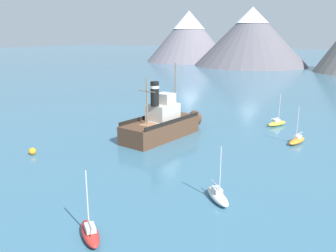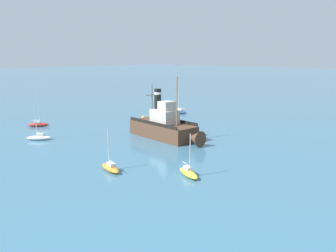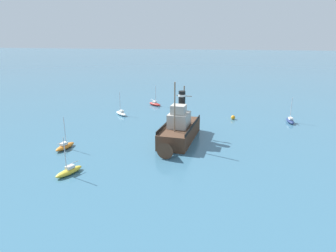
# 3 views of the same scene
# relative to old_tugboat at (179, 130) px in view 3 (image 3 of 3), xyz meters

# --- Properties ---
(ground_plane) EXTENTS (600.00, 600.00, 0.00)m
(ground_plane) POSITION_rel_old_tugboat_xyz_m (0.03, -2.81, -1.83)
(ground_plane) COLOR #38667F
(old_tugboat) EXTENTS (5.63, 14.67, 9.90)m
(old_tugboat) POSITION_rel_old_tugboat_xyz_m (0.00, 0.00, 0.00)
(old_tugboat) COLOR #4C3323
(old_tugboat) RESTS_ON ground
(sailboat_white) EXTENTS (3.52, 3.41, 4.90)m
(sailboat_white) POSITION_rel_old_tugboat_xyz_m (14.34, -13.74, -1.40)
(sailboat_white) COLOR white
(sailboat_white) RESTS_ON ground
(sailboat_red) EXTENTS (3.73, 3.10, 4.90)m
(sailboat_red) POSITION_rel_old_tugboat_xyz_m (9.23, -23.75, -1.40)
(sailboat_red) COLOR #B22823
(sailboat_red) RESTS_ON ground
(sailboat_navy) EXTENTS (1.38, 3.87, 4.90)m
(sailboat_navy) POSITION_rel_old_tugboat_xyz_m (-19.84, -14.10, -1.40)
(sailboat_navy) COLOR navy
(sailboat_navy) RESTS_ON ground
(sailboat_orange) EXTENTS (1.89, 3.95, 4.90)m
(sailboat_orange) POSITION_rel_old_tugboat_xyz_m (16.28, 6.53, -1.40)
(sailboat_orange) COLOR orange
(sailboat_orange) RESTS_ON ground
(sailboat_yellow) EXTENTS (2.55, 3.92, 4.90)m
(sailboat_yellow) POSITION_rel_old_tugboat_xyz_m (11.54, 14.29, -1.40)
(sailboat_yellow) COLOR gold
(sailboat_yellow) RESTS_ON ground
(mooring_buoy) EXTENTS (0.84, 0.84, 0.84)m
(mooring_buoy) POSITION_rel_old_tugboat_xyz_m (-8.98, -14.47, -1.41)
(mooring_buoy) COLOR orange
(mooring_buoy) RESTS_ON ground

